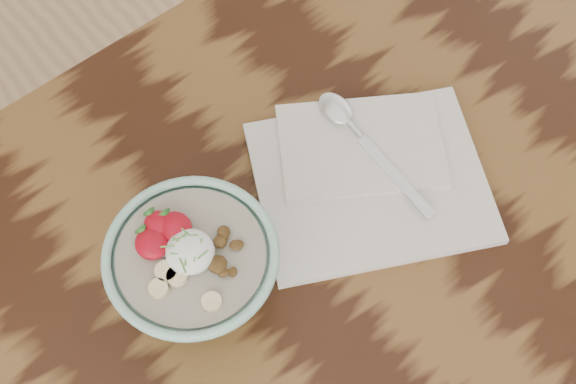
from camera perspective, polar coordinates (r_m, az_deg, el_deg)
table at (r=95.06cm, az=1.98°, el=-11.07°), size 160.00×90.00×75.00cm
breakfast_bowl at (r=82.41cm, az=-6.71°, el=-5.43°), size 17.52×17.52×11.71cm
napkin at (r=93.06cm, az=5.76°, el=1.27°), size 32.74×30.53×1.60cm
spoon at (r=94.67cm, az=4.44°, el=4.78°), size 3.63×20.22×1.05cm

